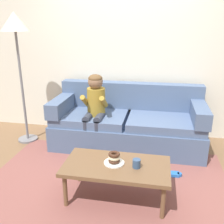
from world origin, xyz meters
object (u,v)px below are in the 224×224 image
object	(u,v)px
person_child	(95,105)
mug	(137,163)
coffee_table	(116,168)
toy_controller	(172,174)
donut	(114,161)
floor_lamp	(16,33)
couch	(128,124)

from	to	relation	value
person_child	mug	size ratio (longest dim) A/B	12.24
coffee_table	person_child	size ratio (longest dim) A/B	0.98
coffee_table	toy_controller	distance (m)	0.87
toy_controller	coffee_table	bearing A→B (deg)	-136.41
person_child	mug	world-z (taller)	person_child
donut	floor_lamp	distance (m)	2.32
donut	coffee_table	bearing A→B (deg)	-33.73
mug	toy_controller	world-z (taller)	mug
coffee_table	person_child	distance (m)	1.25
floor_lamp	couch	bearing A→B (deg)	5.01
couch	toy_controller	distance (m)	1.06
person_child	toy_controller	xyz separation A→B (m)	(1.11, -0.57, -0.65)
person_child	floor_lamp	size ratio (longest dim) A/B	0.57
couch	person_child	bearing A→B (deg)	-155.79
donut	toy_controller	bearing A→B (deg)	39.32
floor_lamp	donut	bearing A→B (deg)	-35.43
couch	coffee_table	xyz separation A→B (m)	(0.05, -1.31, 0.03)
coffee_table	person_child	xyz separation A→B (m)	(-0.50, 1.10, 0.31)
coffee_table	donut	xyz separation A→B (m)	(-0.03, 0.02, 0.07)
person_child	donut	xyz separation A→B (m)	(0.48, -1.09, -0.23)
couch	mug	xyz separation A→B (m)	(0.26, -1.32, 0.12)
mug	toy_controller	bearing A→B (deg)	54.28
toy_controller	donut	bearing A→B (deg)	-138.72
couch	donut	size ratio (longest dim) A/B	18.30
coffee_table	mug	size ratio (longest dim) A/B	12.00
donut	mug	world-z (taller)	mug
person_child	floor_lamp	distance (m)	1.50
coffee_table	toy_controller	xyz separation A→B (m)	(0.60, 0.53, -0.34)
mug	person_child	bearing A→B (deg)	122.30
person_child	floor_lamp	world-z (taller)	floor_lamp
person_child	donut	bearing A→B (deg)	-66.32
couch	coffee_table	world-z (taller)	couch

